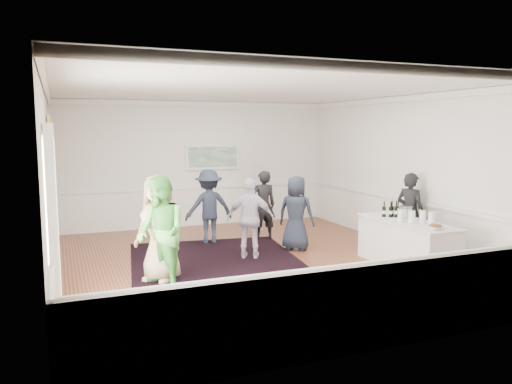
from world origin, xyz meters
name	(u,v)px	position (x,y,z in m)	size (l,w,h in m)	color
floor	(254,263)	(0.00, 0.00, 0.00)	(8.00, 8.00, 0.00)	brown
ceiling	(254,90)	(0.00, 0.00, 3.20)	(7.00, 8.00, 0.02)	white
wall_left	(48,186)	(-3.50, 0.00, 1.60)	(0.02, 8.00, 3.20)	white
wall_right	(409,172)	(3.50, 0.00, 1.60)	(0.02, 8.00, 3.20)	white
wall_back	(197,164)	(0.00, 4.00, 1.60)	(7.00, 0.02, 3.20)	white
wall_front	(388,211)	(0.00, -4.00, 1.60)	(7.00, 0.02, 3.20)	white
wainscoting	(254,237)	(0.00, 0.00, 0.50)	(7.00, 8.00, 1.00)	white
mirror	(52,167)	(-3.45, 1.30, 1.80)	(0.05, 1.25, 1.85)	yellow
doorway	(52,216)	(-3.45, -1.90, 1.42)	(0.10, 1.78, 2.56)	white
landscape_painting	(213,157)	(0.40, 3.95, 1.78)	(1.44, 0.06, 0.66)	white
area_rug	(218,264)	(-0.67, 0.11, 0.01)	(3.12, 4.10, 0.02)	black
serving_table	(407,244)	(2.48, -1.27, 0.43)	(0.80, 2.09, 0.84)	silver
bartender	(410,213)	(3.20, -0.45, 0.82)	(0.60, 0.39, 1.64)	black
guest_tan	(159,228)	(-1.85, -0.46, 0.89)	(0.87, 0.56, 1.77)	tan
guest_green	(161,232)	(-1.90, -0.86, 0.89)	(0.87, 0.68, 1.79)	#50B448
guest_lilac	(250,219)	(0.05, 0.33, 0.78)	(0.92, 0.38, 1.56)	silver
guest_dark_a	(209,206)	(-0.32, 1.90, 0.81)	(1.05, 0.60, 1.62)	#1E2433
guest_dark_b	(263,205)	(0.93, 1.79, 0.79)	(0.57, 0.38, 1.57)	black
guest_navy	(296,213)	(1.19, 0.65, 0.77)	(0.75, 0.49, 1.54)	#1E2433
wine_bottles	(393,209)	(2.51, -0.80, 1.00)	(0.36, 0.19, 0.31)	black
juice_pitchers	(417,217)	(2.47, -1.52, 0.96)	(0.40, 0.59, 0.24)	#71BD43
ice_bucket	(405,213)	(2.56, -1.09, 0.96)	(0.26, 0.26, 0.24)	silver
nut_bowl	(435,227)	(2.42, -2.05, 0.88)	(0.28, 0.28, 0.08)	white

